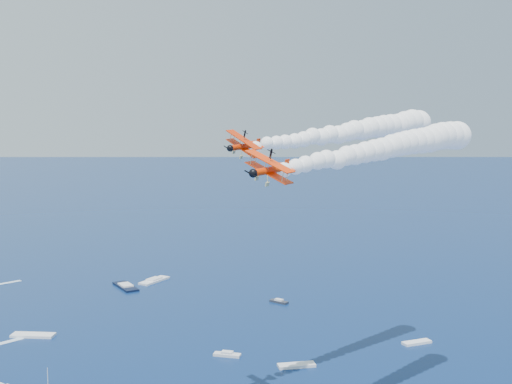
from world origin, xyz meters
TOP-DOWN VIEW (x-y plane):
  - biplane_lead at (7.10, 41.01)m, footprint 9.21×11.21m
  - biplane_trail at (-2.78, 18.01)m, footprint 9.97×11.96m
  - smoke_trail_lead at (35.84, 44.94)m, footprint 58.73×20.67m
  - smoke_trail_trail at (25.72, 23.39)m, footprint 58.98×25.91m
  - spectator_boats at (-11.90, 121.09)m, footprint 201.06×176.44m

SIDE VIEW (x-z plane):
  - spectator_boats at x=-11.90m, z-range 0.00..0.70m
  - biplane_trail at x=-2.78m, z-range 48.17..57.01m
  - smoke_trail_trail at x=25.72m, z-range 49.60..59.98m
  - biplane_lead at x=7.10m, z-range 50.66..59.51m
  - smoke_trail_lead at x=35.84m, z-range 52.10..62.47m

